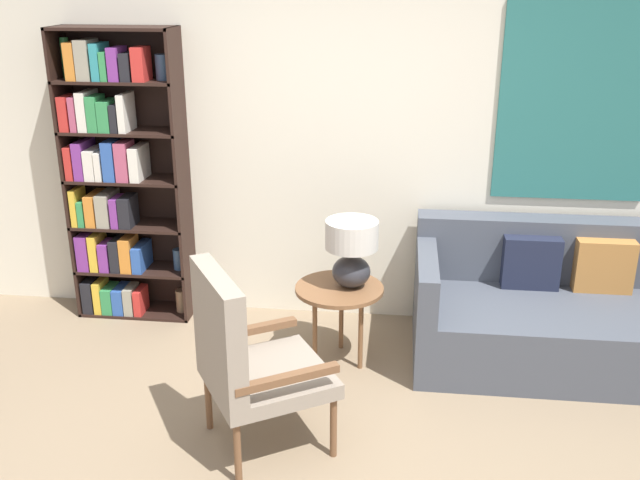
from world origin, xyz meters
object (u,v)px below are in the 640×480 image
bookshelf (116,180)px  couch (567,313)px  armchair (243,353)px  side_table (339,294)px  table_lamp (352,249)px

bookshelf → couch: bookshelf is taller
bookshelf → couch: (3.00, -0.29, -0.69)m
armchair → side_table: (0.39, 0.95, -0.10)m
couch → side_table: size_ratio=3.50×
armchair → couch: armchair is taller
armchair → couch: 2.17m
couch → table_lamp: bearing=-171.5°
bookshelf → armchair: (1.19, -1.46, -0.44)m
bookshelf → side_table: 1.75m
bookshelf → table_lamp: size_ratio=4.72×
table_lamp → couch: bearing=8.5°
armchair → couch: size_ratio=0.52×
side_table → table_lamp: bearing=19.2°
couch → armchair: bearing=-147.1°
couch → table_lamp: table_lamp is taller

